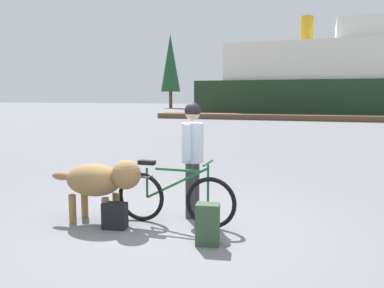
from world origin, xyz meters
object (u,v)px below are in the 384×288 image
object	(u,v)px
person_cyclist	(193,149)
backpack	(208,224)
bicycle	(174,197)
ferry_boat	(341,81)
dog	(100,180)
sailboat_moored	(374,111)
handbag_pannier	(115,216)

from	to	relation	value
person_cyclist	backpack	size ratio (longest dim) A/B	3.34
bicycle	backpack	xyz separation A→B (m)	(0.65, -0.57, -0.13)
backpack	ferry_boat	bearing A→B (deg)	84.95
ferry_boat	backpack	bearing A→B (deg)	-95.05
dog	ferry_boat	world-z (taller)	ferry_boat
sailboat_moored	bicycle	bearing A→B (deg)	-101.12
dog	person_cyclist	bearing A→B (deg)	32.08
backpack	handbag_pannier	size ratio (longest dim) A/B	1.43
person_cyclist	sailboat_moored	distance (m)	32.27
person_cyclist	dog	world-z (taller)	person_cyclist
bicycle	handbag_pannier	distance (m)	0.83
person_cyclist	ferry_boat	bearing A→B (deg)	83.83
ferry_boat	sailboat_moored	size ratio (longest dim) A/B	2.77
backpack	sailboat_moored	distance (m)	33.17
bicycle	handbag_pannier	size ratio (longest dim) A/B	4.92
sailboat_moored	handbag_pannier	bearing A→B (deg)	-102.16
bicycle	backpack	distance (m)	0.87
bicycle	handbag_pannier	xyz separation A→B (m)	(-0.70, -0.41, -0.21)
backpack	sailboat_moored	size ratio (longest dim) A/B	0.06
handbag_pannier	sailboat_moored	xyz separation A→B (m)	(7.01, 32.52, 0.30)
person_cyclist	handbag_pannier	world-z (taller)	person_cyclist
handbag_pannier	ferry_boat	world-z (taller)	ferry_boat
bicycle	dog	xyz separation A→B (m)	(-1.00, -0.25, 0.23)
dog	backpack	world-z (taller)	dog
dog	backpack	bearing A→B (deg)	-10.76
handbag_pannier	dog	bearing A→B (deg)	152.80
bicycle	ferry_boat	bearing A→B (deg)	83.69
bicycle	sailboat_moored	distance (m)	32.73
bicycle	person_cyclist	distance (m)	0.78
dog	ferry_boat	size ratio (longest dim) A/B	0.06
person_cyclist	dog	bearing A→B (deg)	-147.92
bicycle	sailboat_moored	size ratio (longest dim) A/B	0.20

